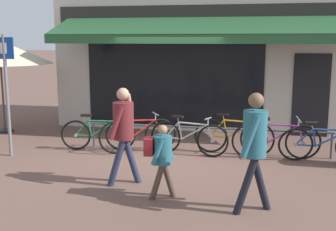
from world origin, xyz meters
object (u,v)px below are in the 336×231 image
bicycle_green (98,134)px  bicycle_orange (233,136)px  bicycle_red (138,135)px  pedestrian_child (161,153)px  bicycle_silver (188,137)px  pedestrian_second_adult (255,140)px  bicycle_blue (324,144)px  cafe_parasol (0,52)px  parking_sign (6,83)px  pedestrian_adult (123,126)px  bicycle_purple (276,140)px

bicycle_green → bicycle_orange: size_ratio=0.95×
bicycle_red → pedestrian_child: 2.80m
bicycle_green → bicycle_silver: bearing=-9.9°
bicycle_red → pedestrian_second_adult: pedestrian_second_adult is taller
bicycle_blue → pedestrian_second_adult: 3.20m
bicycle_blue → cafe_parasol: 8.22m
bicycle_blue → parking_sign: size_ratio=0.72×
bicycle_blue → pedestrian_child: size_ratio=1.55×
bicycle_green → bicycle_blue: bearing=-10.8°
cafe_parasol → pedestrian_adult: bearing=-37.5°
bicycle_red → bicycle_purple: bearing=-26.2°
bicycle_silver → pedestrian_child: size_ratio=1.48×
bicycle_red → bicycle_purple: (2.94, 0.03, 0.01)m
pedestrian_second_adult → bicycle_purple: bearing=70.8°
bicycle_green → pedestrian_child: size_ratio=1.40×
bicycle_green → cafe_parasol: cafe_parasol is taller
bicycle_orange → pedestrian_child: (-0.99, -2.84, 0.33)m
bicycle_red → bicycle_orange: size_ratio=0.90×
bicycle_green → pedestrian_child: bearing=-62.6°
bicycle_silver → bicycle_purple: 1.82m
pedestrian_adult → parking_sign: (-2.90, 1.24, 0.53)m
bicycle_green → bicycle_purple: bearing=-10.1°
bicycle_red → cafe_parasol: size_ratio=0.58×
bicycle_blue → pedestrian_child: 3.80m
bicycle_blue → bicycle_red: bearing=175.9°
bicycle_red → pedestrian_child: bearing=-94.2°
bicycle_green → bicycle_purple: size_ratio=0.91×
pedestrian_child → parking_sign: (-3.65, 1.75, 0.83)m
bicycle_green → bicycle_orange: bicycle_orange is taller
bicycle_red → cafe_parasol: (-4.05, 1.30, 1.73)m
pedestrian_second_adult → cafe_parasol: 7.79m
bicycle_blue → parking_sign: 6.61m
bicycle_green → bicycle_silver: bicycle_silver is taller
bicycle_green → bicycle_silver: 2.04m
pedestrian_adult → pedestrian_child: (0.75, -0.51, -0.30)m
bicycle_blue → bicycle_purple: bearing=172.7°
pedestrian_second_adult → bicycle_red: bearing=121.2°
bicycle_red → bicycle_purple: size_ratio=0.86×
bicycle_orange → pedestrian_adult: bearing=-120.3°
bicycle_red → bicycle_purple: bicycle_purple is taller
bicycle_orange → bicycle_purple: bearing=-9.2°
bicycle_red → cafe_parasol: bearing=135.4°
cafe_parasol → bicycle_purple: bearing=-10.3°
bicycle_red → pedestrian_child: (1.07, -2.56, 0.34)m
bicycle_green → parking_sign: (-1.66, -0.82, 1.19)m
bicycle_red → bicycle_blue: size_ratio=0.86×
pedestrian_child → pedestrian_second_adult: bearing=-16.9°
bicycle_green → pedestrian_adult: bearing=-69.3°
pedestrian_adult → pedestrian_second_adult: (2.15, -0.77, 0.04)m
bicycle_silver → pedestrian_adult: size_ratio=1.04×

